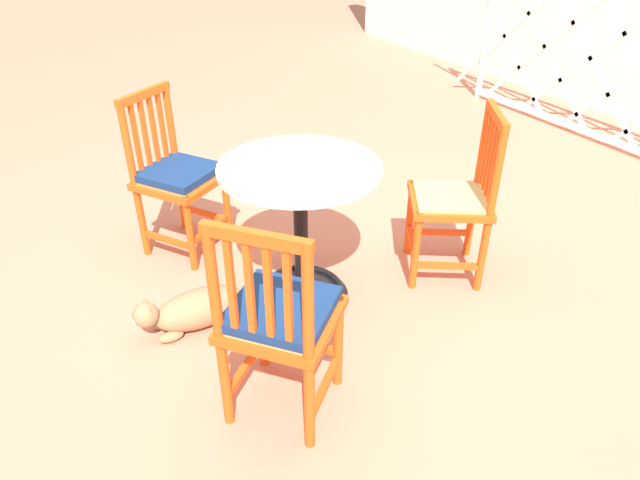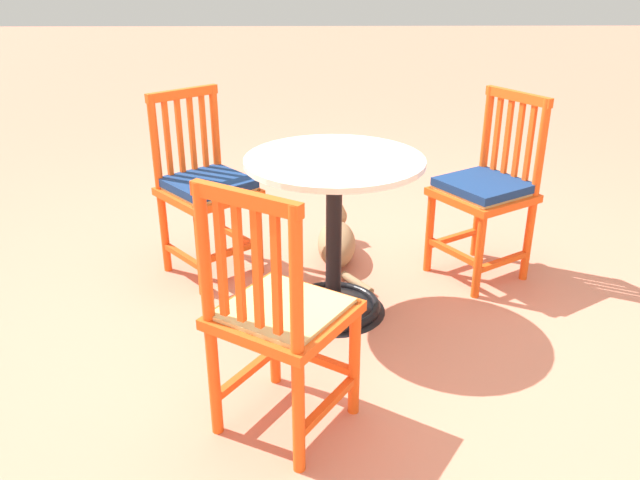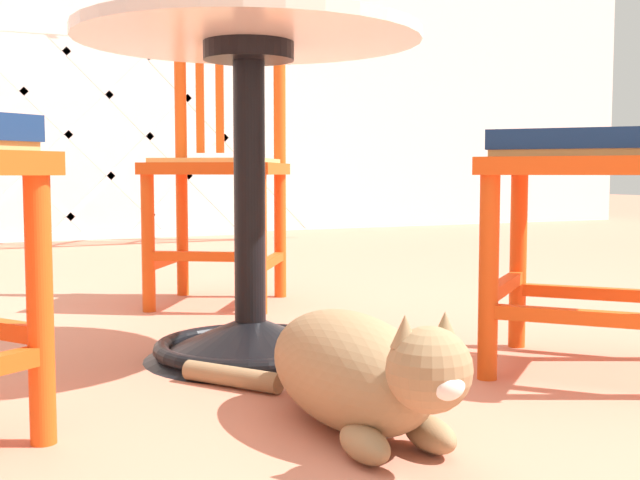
% 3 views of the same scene
% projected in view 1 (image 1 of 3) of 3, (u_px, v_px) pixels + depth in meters
% --- Properties ---
extents(ground_plane, '(24.00, 24.00, 0.00)m').
position_uv_depth(ground_plane, '(291.00, 291.00, 2.99)').
color(ground_plane, '#C6755B').
extents(cafe_table, '(0.76, 0.76, 0.73)m').
position_uv_depth(cafe_table, '(301.00, 248.00, 2.82)').
color(cafe_table, black).
rests_on(cafe_table, ground_plane).
extents(orange_chair_at_corner, '(0.55, 0.55, 0.91)m').
position_uv_depth(orange_chair_at_corner, '(455.00, 200.00, 2.92)').
color(orange_chair_at_corner, '#E04C14').
rests_on(orange_chair_at_corner, ground_plane).
extents(orange_chair_by_planter, '(0.55, 0.55, 0.91)m').
position_uv_depth(orange_chair_by_planter, '(177.00, 177.00, 3.13)').
color(orange_chair_by_planter, '#E04C14').
rests_on(orange_chair_by_planter, ground_plane).
extents(orange_chair_near_fence, '(0.56, 0.56, 0.91)m').
position_uv_depth(orange_chair_near_fence, '(280.00, 320.00, 2.10)').
color(orange_chair_near_fence, '#E04C14').
rests_on(orange_chair_near_fence, ground_plane).
extents(tabby_cat, '(0.27, 0.73, 0.23)m').
position_uv_depth(tabby_cat, '(192.00, 310.00, 2.70)').
color(tabby_cat, '#8E704C').
rests_on(tabby_cat, ground_plane).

